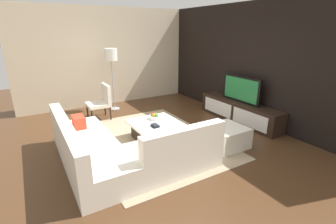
{
  "coord_description": "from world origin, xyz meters",
  "views": [
    {
      "loc": [
        4.05,
        -2.07,
        2.18
      ],
      "look_at": [
        -0.12,
        0.42,
        0.54
      ],
      "focal_mm": 26.23,
      "sensor_mm": 36.0,
      "label": 1
    }
  ],
  "objects_px": {
    "coffee_table": "(155,130)",
    "floor_lamp": "(111,58)",
    "media_console": "(239,111)",
    "television": "(241,89)",
    "accent_chair_near": "(102,100)",
    "fruit_bowl": "(155,116)",
    "book_stack": "(155,126)",
    "ottoman": "(226,136)",
    "sectional_couch": "(119,151)"
  },
  "relations": [
    {
      "from": "coffee_table",
      "to": "floor_lamp",
      "type": "bearing_deg",
      "value": -178.97
    },
    {
      "from": "media_console",
      "to": "television",
      "type": "xyz_separation_m",
      "value": [
        0.0,
        0.0,
        0.56
      ]
    },
    {
      "from": "accent_chair_near",
      "to": "floor_lamp",
      "type": "height_order",
      "value": "floor_lamp"
    },
    {
      "from": "media_console",
      "to": "fruit_bowl",
      "type": "height_order",
      "value": "fruit_bowl"
    },
    {
      "from": "television",
      "to": "book_stack",
      "type": "distance_m",
      "value": 2.45
    },
    {
      "from": "accent_chair_near",
      "to": "fruit_bowl",
      "type": "xyz_separation_m",
      "value": [
        1.66,
        0.65,
        -0.05
      ]
    },
    {
      "from": "television",
      "to": "ottoman",
      "type": "distance_m",
      "value": 1.65
    },
    {
      "from": "television",
      "to": "coffee_table",
      "type": "bearing_deg",
      "value": -92.49
    },
    {
      "from": "fruit_bowl",
      "to": "book_stack",
      "type": "relative_size",
      "value": 1.64
    },
    {
      "from": "coffee_table",
      "to": "book_stack",
      "type": "relative_size",
      "value": 5.6
    },
    {
      "from": "media_console",
      "to": "sectional_couch",
      "type": "height_order",
      "value": "sectional_couch"
    },
    {
      "from": "accent_chair_near",
      "to": "ottoman",
      "type": "relative_size",
      "value": 1.24
    },
    {
      "from": "floor_lamp",
      "to": "ottoman",
      "type": "height_order",
      "value": "floor_lamp"
    },
    {
      "from": "media_console",
      "to": "fruit_bowl",
      "type": "xyz_separation_m",
      "value": [
        -0.28,
        -2.2,
        0.19
      ]
    },
    {
      "from": "sectional_couch",
      "to": "floor_lamp",
      "type": "xyz_separation_m",
      "value": [
        -3.02,
        0.97,
        1.17
      ]
    },
    {
      "from": "sectional_couch",
      "to": "ottoman",
      "type": "xyz_separation_m",
      "value": [
        0.37,
        2.05,
        -0.08
      ]
    },
    {
      "from": "sectional_couch",
      "to": "fruit_bowl",
      "type": "bearing_deg",
      "value": 125.43
    },
    {
      "from": "accent_chair_near",
      "to": "floor_lamp",
      "type": "relative_size",
      "value": 0.51
    },
    {
      "from": "television",
      "to": "ottoman",
      "type": "xyz_separation_m",
      "value": [
        0.88,
        -1.25,
        -0.61
      ]
    },
    {
      "from": "floor_lamp",
      "to": "media_console",
      "type": "bearing_deg",
      "value": 42.97
    },
    {
      "from": "television",
      "to": "coffee_table",
      "type": "distance_m",
      "value": 2.38
    },
    {
      "from": "fruit_bowl",
      "to": "floor_lamp",
      "type": "bearing_deg",
      "value": -176.42
    },
    {
      "from": "accent_chair_near",
      "to": "floor_lamp",
      "type": "bearing_deg",
      "value": 143.48
    },
    {
      "from": "television",
      "to": "accent_chair_near",
      "type": "bearing_deg",
      "value": -124.21
    },
    {
      "from": "television",
      "to": "book_stack",
      "type": "height_order",
      "value": "television"
    },
    {
      "from": "accent_chair_near",
      "to": "ottoman",
      "type": "bearing_deg",
      "value": 34.6
    },
    {
      "from": "media_console",
      "to": "accent_chair_near",
      "type": "relative_size",
      "value": 2.66
    },
    {
      "from": "coffee_table",
      "to": "floor_lamp",
      "type": "height_order",
      "value": "floor_lamp"
    },
    {
      "from": "television",
      "to": "coffee_table",
      "type": "relative_size",
      "value": 1.18
    },
    {
      "from": "television",
      "to": "coffee_table",
      "type": "xyz_separation_m",
      "value": [
        -0.1,
        -2.3,
        -0.61
      ]
    },
    {
      "from": "ottoman",
      "to": "fruit_bowl",
      "type": "xyz_separation_m",
      "value": [
        -1.15,
        -0.95,
        0.24
      ]
    },
    {
      "from": "television",
      "to": "sectional_couch",
      "type": "distance_m",
      "value": 3.39
    },
    {
      "from": "coffee_table",
      "to": "book_stack",
      "type": "bearing_deg",
      "value": -27.74
    },
    {
      "from": "accent_chair_near",
      "to": "ottoman",
      "type": "xyz_separation_m",
      "value": [
        2.81,
        1.6,
        -0.29
      ]
    },
    {
      "from": "accent_chair_near",
      "to": "coffee_table",
      "type": "bearing_deg",
      "value": 21.75
    },
    {
      "from": "television",
      "to": "fruit_bowl",
      "type": "height_order",
      "value": "television"
    },
    {
      "from": "coffee_table",
      "to": "ottoman",
      "type": "relative_size",
      "value": 1.36
    },
    {
      "from": "coffee_table",
      "to": "accent_chair_near",
      "type": "xyz_separation_m",
      "value": [
        -1.84,
        -0.55,
        0.29
      ]
    },
    {
      "from": "fruit_bowl",
      "to": "coffee_table",
      "type": "bearing_deg",
      "value": -28.64
    },
    {
      "from": "coffee_table",
      "to": "accent_chair_near",
      "type": "distance_m",
      "value": 1.94
    },
    {
      "from": "floor_lamp",
      "to": "coffee_table",
      "type": "bearing_deg",
      "value": 1.03
    },
    {
      "from": "floor_lamp",
      "to": "ottoman",
      "type": "xyz_separation_m",
      "value": [
        3.39,
        1.09,
        -1.24
      ]
    },
    {
      "from": "media_console",
      "to": "coffee_table",
      "type": "height_order",
      "value": "media_console"
    },
    {
      "from": "media_console",
      "to": "coffee_table",
      "type": "distance_m",
      "value": 2.3
    },
    {
      "from": "media_console",
      "to": "book_stack",
      "type": "height_order",
      "value": "media_console"
    },
    {
      "from": "television",
      "to": "sectional_couch",
      "type": "height_order",
      "value": "television"
    },
    {
      "from": "coffee_table",
      "to": "accent_chair_near",
      "type": "relative_size",
      "value": 1.1
    },
    {
      "from": "media_console",
      "to": "fruit_bowl",
      "type": "distance_m",
      "value": 2.23
    },
    {
      "from": "television",
      "to": "floor_lamp",
      "type": "bearing_deg",
      "value": -137.03
    },
    {
      "from": "sectional_couch",
      "to": "coffee_table",
      "type": "xyz_separation_m",
      "value": [
        -0.61,
        1.01,
        -0.08
      ]
    }
  ]
}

